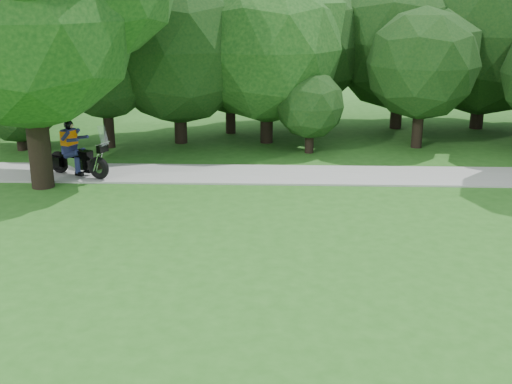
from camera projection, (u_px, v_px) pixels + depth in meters
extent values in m
plane|color=#27601B|center=(436.00, 286.00, 13.20)|extent=(100.00, 100.00, 0.00)
cube|color=#999994|center=(379.00, 176.00, 20.80)|extent=(60.00, 2.20, 0.06)
cylinder|color=black|center=(231.00, 115.00, 26.82)|extent=(0.41, 0.41, 1.55)
sphere|color=black|center=(230.00, 63.00, 26.16)|extent=(4.26, 4.26, 4.26)
cylinder|color=black|center=(180.00, 120.00, 25.08)|extent=(0.49, 0.49, 1.80)
sphere|color=black|center=(178.00, 47.00, 24.22)|extent=(5.89, 5.89, 5.89)
cylinder|color=black|center=(12.00, 102.00, 29.07)|extent=(0.51, 0.51, 1.80)
sphere|color=black|center=(4.00, 37.00, 28.19)|extent=(6.14, 6.14, 6.14)
cylinder|color=black|center=(418.00, 124.00, 24.35)|extent=(0.41, 0.41, 1.80)
sphere|color=black|center=(422.00, 64.00, 23.66)|extent=(4.19, 4.19, 4.19)
cylinder|color=black|center=(109.00, 124.00, 24.36)|extent=(0.40, 0.40, 1.80)
sphere|color=black|center=(105.00, 66.00, 23.69)|extent=(4.00, 4.00, 4.00)
cylinder|color=black|center=(21.00, 138.00, 24.08)|extent=(0.37, 0.37, 0.90)
sphere|color=black|center=(17.00, 97.00, 23.60)|extent=(3.41, 3.41, 3.41)
cylinder|color=black|center=(267.00, 120.00, 25.13)|extent=(0.49, 0.49, 1.80)
sphere|color=#113E12|center=(267.00, 48.00, 24.28)|extent=(5.79, 5.79, 5.79)
cylinder|color=black|center=(299.00, 108.00, 27.60)|extent=(0.48, 0.48, 1.80)
sphere|color=black|center=(301.00, 44.00, 26.77)|extent=(5.54, 5.54, 5.54)
cylinder|color=black|center=(397.00, 108.00, 27.72)|extent=(0.50, 0.50, 1.80)
sphere|color=black|center=(401.00, 40.00, 26.85)|extent=(6.00, 6.00, 6.00)
cylinder|color=black|center=(478.00, 108.00, 27.69)|extent=(0.55, 0.55, 1.80)
sphere|color=black|center=(486.00, 32.00, 26.72)|extent=(7.06, 7.06, 7.06)
cylinder|color=black|center=(309.00, 140.00, 23.68)|extent=(0.33, 0.33, 0.97)
sphere|color=black|center=(310.00, 105.00, 23.28)|extent=(2.50, 2.50, 2.50)
cylinder|color=black|center=(36.00, 120.00, 19.10)|extent=(0.68, 0.68, 4.20)
sphere|color=#113E12|center=(26.00, 19.00, 18.22)|extent=(6.40, 6.40, 6.40)
torus|color=black|center=(59.00, 162.00, 20.90)|extent=(0.76, 0.49, 0.74)
torus|color=black|center=(99.00, 168.00, 20.22)|extent=(0.76, 0.49, 0.74)
cube|color=black|center=(74.00, 163.00, 20.62)|extent=(1.17, 0.70, 0.34)
cube|color=silver|center=(78.00, 163.00, 20.56)|extent=(0.61, 0.53, 0.42)
cube|color=black|center=(83.00, 155.00, 20.35)|extent=(0.63, 0.51, 0.27)
cube|color=black|center=(70.00, 154.00, 20.60)|extent=(0.64, 0.53, 0.11)
cylinder|color=silver|center=(99.00, 157.00, 20.09)|extent=(0.40, 0.21, 0.94)
cylinder|color=silver|center=(103.00, 143.00, 19.88)|extent=(0.31, 0.63, 0.04)
cube|color=black|center=(55.00, 162.00, 20.66)|extent=(0.45, 0.29, 0.36)
cube|color=black|center=(65.00, 159.00, 21.06)|extent=(0.45, 0.29, 0.36)
cube|color=navy|center=(69.00, 150.00, 20.55)|extent=(0.45, 0.49, 0.25)
cube|color=navy|center=(69.00, 138.00, 20.43)|extent=(0.43, 0.51, 0.59)
cube|color=orange|center=(69.00, 137.00, 20.42)|extent=(0.47, 0.56, 0.46)
sphere|color=black|center=(68.00, 125.00, 20.28)|extent=(0.29, 0.29, 0.29)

